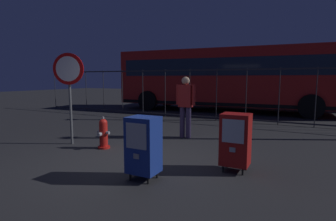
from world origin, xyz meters
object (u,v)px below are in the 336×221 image
object	(u,v)px
newspaper_box_primary	(236,139)
stop_sign	(69,79)
newspaper_box_secondary	(143,145)
fire_hydrant	(103,133)
pedestrian	(185,103)
bus_near	(226,77)
bus_far	(290,77)

from	to	relation	value
newspaper_box_primary	stop_sign	bearing A→B (deg)	178.70
newspaper_box_secondary	stop_sign	xyz separation A→B (m)	(-2.84, 1.14, 1.03)
fire_hydrant	stop_sign	xyz separation A→B (m)	(-0.98, -0.05, 1.25)
pedestrian	bus_near	bearing A→B (deg)	95.52
pedestrian	bus_near	distance (m)	6.45
fire_hydrant	stop_sign	bearing A→B (deg)	-176.80
stop_sign	pedestrian	bearing A→B (deg)	41.61
newspaper_box_primary	newspaper_box_secondary	distance (m)	1.61
newspaper_box_primary	bus_far	xyz separation A→B (m)	(0.26, 12.08, 1.14)
stop_sign	pedestrian	size ratio (longest dim) A/B	1.34
pedestrian	bus_far	xyz separation A→B (m)	(2.10, 10.02, 0.76)
newspaper_box_primary	stop_sign	xyz separation A→B (m)	(-4.06, 0.09, 1.03)
pedestrian	stop_sign	bearing A→B (deg)	-138.39
fire_hydrant	stop_sign	size ratio (longest dim) A/B	0.33
fire_hydrant	bus_near	world-z (taller)	bus_near
stop_sign	bus_far	distance (m)	12.74
newspaper_box_secondary	stop_sign	world-z (taller)	stop_sign
bus_near	newspaper_box_secondary	bearing A→B (deg)	-86.55
newspaper_box_primary	newspaper_box_secondary	bearing A→B (deg)	-139.29
pedestrian	bus_far	distance (m)	10.26
newspaper_box_secondary	bus_near	world-z (taller)	bus_near
newspaper_box_secondary	stop_sign	distance (m)	3.23
newspaper_box_primary	pedestrian	xyz separation A→B (m)	(-1.85, 2.06, 0.38)
newspaper_box_primary	bus_near	distance (m)	8.86
bus_near	newspaper_box_primary	bearing A→B (deg)	-77.74
fire_hydrant	bus_far	distance (m)	12.47
bus_far	newspaper_box_secondary	bearing A→B (deg)	-103.63
newspaper_box_secondary	pedestrian	bearing A→B (deg)	101.36
stop_sign	bus_near	xyz separation A→B (m)	(1.60, 8.35, 0.11)
stop_sign	newspaper_box_secondary	bearing A→B (deg)	-21.89
stop_sign	fire_hydrant	bearing A→B (deg)	3.20
bus_near	stop_sign	bearing A→B (deg)	-104.86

